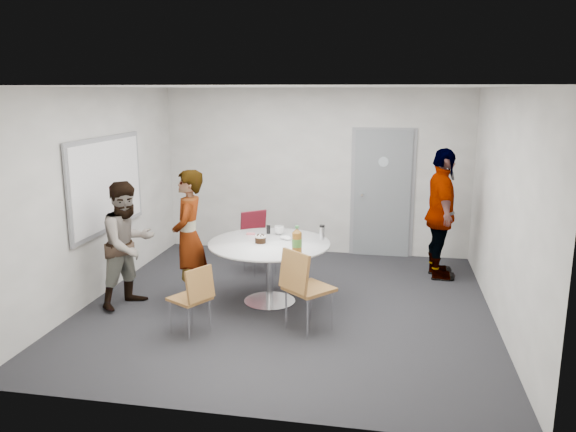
% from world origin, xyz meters
% --- Properties ---
extents(floor, '(5.00, 5.00, 0.00)m').
position_xyz_m(floor, '(0.00, 0.00, 0.00)').
color(floor, black).
rests_on(floor, ground).
extents(ceiling, '(5.00, 5.00, 0.00)m').
position_xyz_m(ceiling, '(0.00, 0.00, 2.70)').
color(ceiling, silver).
rests_on(ceiling, wall_back).
extents(wall_back, '(5.00, 0.00, 5.00)m').
position_xyz_m(wall_back, '(0.00, 2.50, 1.35)').
color(wall_back, '#B4B1AA').
rests_on(wall_back, floor).
extents(wall_left, '(0.00, 5.00, 5.00)m').
position_xyz_m(wall_left, '(-2.50, 0.00, 1.35)').
color(wall_left, '#B4B1AA').
rests_on(wall_left, floor).
extents(wall_right, '(0.00, 5.00, 5.00)m').
position_xyz_m(wall_right, '(2.50, 0.00, 1.35)').
color(wall_right, '#B4B1AA').
rests_on(wall_right, floor).
extents(wall_front, '(5.00, 0.00, 5.00)m').
position_xyz_m(wall_front, '(0.00, -2.50, 1.35)').
color(wall_front, '#B4B1AA').
rests_on(wall_front, floor).
extents(door, '(1.02, 0.17, 2.12)m').
position_xyz_m(door, '(1.10, 2.48, 1.03)').
color(door, gray).
rests_on(door, wall_back).
extents(whiteboard, '(0.04, 1.90, 1.25)m').
position_xyz_m(whiteboard, '(-2.46, 0.20, 1.45)').
color(whiteboard, gray).
rests_on(whiteboard, wall_left).
extents(table, '(1.53, 1.53, 1.14)m').
position_xyz_m(table, '(-0.22, 0.06, 0.69)').
color(table, white).
rests_on(table, floor).
extents(chair_near_left, '(0.54, 0.52, 0.79)m').
position_xyz_m(chair_near_left, '(-0.85, -1.03, 0.48)').
color(chair_near_left, brown).
rests_on(chair_near_left, floor).
extents(chair_near_right, '(0.66, 0.67, 0.96)m').
position_xyz_m(chair_near_right, '(0.31, -0.74, 0.59)').
color(chair_near_right, brown).
rests_on(chair_near_right, floor).
extents(chair_far, '(0.62, 0.63, 0.90)m').
position_xyz_m(chair_far, '(-0.71, 1.31, 0.55)').
color(chair_far, maroon).
rests_on(chair_far, floor).
extents(person_main, '(0.50, 0.68, 1.71)m').
position_xyz_m(person_main, '(-1.25, -0.08, 0.85)').
color(person_main, '#A5C6EA').
rests_on(person_main, floor).
extents(person_left, '(0.88, 0.95, 1.58)m').
position_xyz_m(person_left, '(-1.95, -0.32, 0.79)').
color(person_left, white).
rests_on(person_left, floor).
extents(person_right, '(0.56, 1.14, 1.88)m').
position_xyz_m(person_right, '(1.95, 1.49, 0.94)').
color(person_right, black).
rests_on(person_right, floor).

